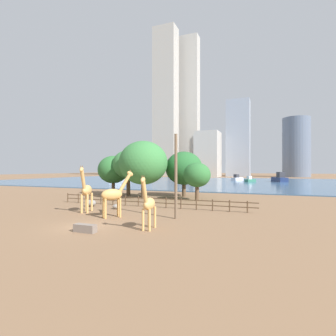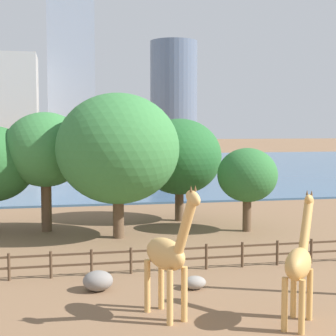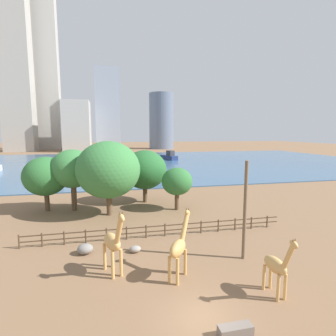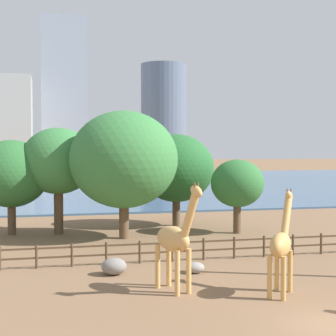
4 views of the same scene
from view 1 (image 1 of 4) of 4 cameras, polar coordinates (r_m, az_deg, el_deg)
name	(u,v)px [view 1 (image 1 of 4)]	position (r m, az deg, el deg)	size (l,w,h in m)	color
ground_plane	(230,182)	(98.83, 13.33, -2.97)	(400.00, 400.00, 0.00)	brown
harbor_water	(229,182)	(95.86, 13.07, -2.99)	(180.00, 86.00, 0.20)	#3D6084
giraffe_tall	(86,190)	(30.42, -17.36, -4.64)	(1.81, 3.33, 5.19)	tan
giraffe_companion	(149,204)	(20.90, -4.26, -7.80)	(0.95, 2.72, 4.35)	tan
giraffe_young	(114,194)	(26.55, -11.71, -5.64)	(2.53, 3.07, 4.72)	tan
utility_pole	(176,176)	(25.19, 1.73, -1.81)	(0.28, 0.28, 8.16)	brown
boulder_near_fence	(91,203)	(35.03, -16.44, -7.32)	(1.32, 1.17, 0.88)	gray
boulder_by_pole	(116,207)	(32.11, -11.15, -8.25)	(0.99, 0.77, 0.58)	gray
feeding_trough	(85,228)	(21.22, -17.59, -12.40)	(1.80, 0.60, 0.60)	#72665B
enclosure_fence	(147,201)	(33.31, -4.53, -7.15)	(26.12, 0.14, 1.30)	#4C3826
tree_left_large	(143,163)	(42.64, -5.40, 1.13)	(7.88, 7.88, 9.34)	brown
tree_center_broad	(184,168)	(45.41, 3.48, -0.05)	(6.40, 6.40, 7.80)	brown
tree_right_tall	(197,175)	(39.72, 6.33, -1.54)	(4.11, 4.11, 5.74)	brown
tree_left_small	(113,170)	(49.87, -11.82, -0.35)	(5.71, 5.71, 7.23)	brown
tree_right_small	(128,164)	(47.62, -8.62, 0.77)	(5.66, 5.66, 8.18)	brown
boat_ferry	(237,178)	(108.56, 14.83, -2.17)	(4.28, 5.91, 2.46)	silver
boat_sailboat	(250,180)	(97.61, 17.40, -2.47)	(3.80, 4.84, 4.17)	#337259
boat_tug	(280,178)	(100.98, 23.14, -2.11)	(5.64, 8.45, 3.50)	navy
boat_barge	(119,178)	(96.93, -10.53, -2.25)	(7.81, 4.25, 6.66)	silver
skyline_tower_needle	(208,154)	(163.07, 8.69, 2.97)	(14.13, 15.48, 27.55)	#B7B2A8
skyline_block_central	(238,138)	(172.03, 15.03, 6.27)	(14.25, 9.36, 48.25)	#939EAD
skyline_tower_glass	(166,102)	(182.78, -0.53, 14.19)	(15.42, 10.40, 100.37)	#ADA89E
skyline_block_left	(188,106)	(193.61, 4.41, 13.25)	(15.45, 8.23, 99.62)	#B7B2A8
skyline_block_right	(296,147)	(173.03, 26.15, 4.05)	(15.48, 15.48, 35.05)	slate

